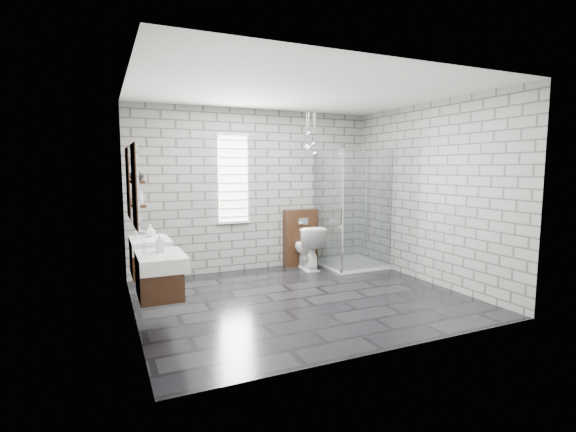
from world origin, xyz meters
TOP-DOWN VIEW (x-y plane):
  - floor at (0.00, 0.00)m, footprint 4.20×3.60m
  - ceiling at (0.00, 0.00)m, footprint 4.20×3.60m
  - wall_back at (0.00, 1.81)m, footprint 4.20×0.02m
  - wall_front at (0.00, -1.81)m, footprint 4.20×0.02m
  - wall_left at (-2.11, 0.00)m, footprint 0.02×3.60m
  - wall_right at (2.11, 0.00)m, footprint 0.02×3.60m
  - vanity_left at (-1.91, -0.48)m, footprint 0.47×0.70m
  - vanity_right at (-1.91, 0.53)m, footprint 0.47×0.70m
  - shelf_lower at (-2.03, -0.05)m, footprint 0.14×0.30m
  - shelf_upper at (-2.03, -0.05)m, footprint 0.14×0.30m
  - window at (-0.40, 1.78)m, footprint 0.56×0.05m
  - cistern_panel at (0.80, 1.70)m, footprint 0.60×0.20m
  - flush_plate at (0.80, 1.60)m, footprint 0.18×0.01m
  - shower_enclosure at (1.50, 1.18)m, footprint 1.00×1.00m
  - pendant_cluster at (0.81, 1.37)m, footprint 0.24×0.22m
  - toilet at (0.80, 1.45)m, footprint 0.48×0.77m
  - soap_bottle_a at (-1.86, -0.37)m, footprint 0.10×0.10m
  - soap_bottle_b at (-1.84, 0.69)m, footprint 0.13×0.13m
  - soap_bottle_c at (-2.02, -0.15)m, footprint 0.10×0.10m
  - vase at (-2.02, -0.02)m, footprint 0.13×0.13m

SIDE VIEW (x-z plane):
  - floor at x=0.00m, z-range -0.02..0.00m
  - toilet at x=0.80m, z-range 0.00..0.75m
  - cistern_panel at x=0.80m, z-range 0.00..1.00m
  - shower_enclosure at x=1.50m, z-range -0.51..1.52m
  - vanity_left at x=-1.91m, z-range -0.03..1.54m
  - vanity_right at x=-1.91m, z-range -0.03..1.54m
  - flush_plate at x=0.80m, z-range 0.74..0.86m
  - soap_bottle_b at x=-1.84m, z-range 0.85..1.01m
  - soap_bottle_a at x=-1.86m, z-range 0.85..1.04m
  - shelf_lower at x=-2.03m, z-range 1.31..1.33m
  - wall_back at x=0.00m, z-range 0.00..2.70m
  - wall_front at x=0.00m, z-range 0.00..2.70m
  - wall_left at x=-2.11m, z-range 0.00..2.70m
  - wall_right at x=2.11m, z-range 0.00..2.70m
  - soap_bottle_c at x=-2.02m, z-range 1.33..1.54m
  - window at x=-0.40m, z-range 0.81..2.29m
  - shelf_upper at x=-2.03m, z-range 1.57..1.59m
  - vase at x=-2.02m, z-range 1.59..1.73m
  - pendant_cluster at x=0.81m, z-range 1.72..2.50m
  - ceiling at x=0.00m, z-range 2.70..2.72m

